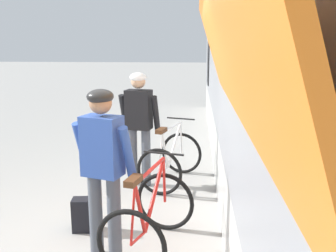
# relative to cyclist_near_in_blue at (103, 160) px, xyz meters

# --- Properties ---
(ground_plane) EXTENTS (80.00, 80.00, 0.00)m
(ground_plane) POSITION_rel_cyclist_near_in_blue_xyz_m (-0.05, 0.10, -1.05)
(ground_plane) COLOR #A09E99
(cyclist_near_in_blue) EXTENTS (0.66, 0.43, 1.76)m
(cyclist_near_in_blue) POSITION_rel_cyclist_near_in_blue_xyz_m (0.00, 0.00, 0.00)
(cyclist_near_in_blue) COLOR #4C515B
(cyclist_near_in_blue) RESTS_ON ground
(cyclist_far_in_dark) EXTENTS (0.65, 0.39, 1.76)m
(cyclist_far_in_dark) POSITION_rel_cyclist_near_in_blue_xyz_m (0.04, 2.07, 0.00)
(cyclist_far_in_dark) COLOR #4C515B
(cyclist_far_in_dark) RESTS_ON ground
(bicycle_near_red) EXTENTS (0.93, 1.20, 0.99)m
(bicycle_near_red) POSITION_rel_cyclist_near_in_blue_xyz_m (0.44, 0.13, -0.65)
(bicycle_near_red) COLOR black
(bicycle_near_red) RESTS_ON ground
(bicycle_far_white) EXTENTS (0.98, 1.22, 0.99)m
(bicycle_far_white) POSITION_rel_cyclist_near_in_blue_xyz_m (0.53, 2.14, -0.65)
(bicycle_far_white) COLOR black
(bicycle_far_white) RESTS_ON ground
(backpack_on_platform) EXTENTS (0.30, 0.21, 0.40)m
(backpack_on_platform) POSITION_rel_cyclist_near_in_blue_xyz_m (-0.39, 0.53, -0.85)
(backpack_on_platform) COLOR black
(backpack_on_platform) RESTS_ON ground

